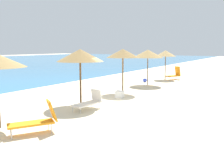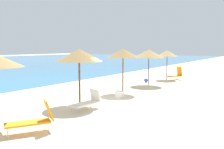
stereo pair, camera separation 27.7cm
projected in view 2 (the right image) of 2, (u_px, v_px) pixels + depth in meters
The scene contains 10 objects.
ground_plane at pixel (104, 103), 13.34m from camera, with size 160.00×160.00×0.00m, color beige.
beach_umbrella_2 at pixel (79, 55), 12.51m from camera, with size 2.41×2.41×2.93m.
beach_umbrella_3 at pixel (123, 53), 15.92m from camera, with size 2.17×2.17×2.92m.
beach_umbrella_4 at pixel (149, 54), 19.35m from camera, with size 2.44×2.44×2.84m.
beach_umbrella_5 at pixel (167, 53), 22.79m from camera, with size 1.92×1.92×2.74m.
lounge_chair_0 at pixel (88, 102), 11.87m from camera, with size 1.61×0.75×0.93m.
lounge_chair_1 at pixel (34, 119), 8.62m from camera, with size 1.71×1.34×1.14m.
lounge_chair_2 at pixel (176, 74), 22.86m from camera, with size 1.51×1.20×1.23m.
beach_ball at pixel (146, 80), 21.17m from camera, with size 0.35×0.35×0.35m, color blue.
cooler_box at pixel (119, 94), 14.66m from camera, with size 0.45×0.43×0.41m, color white.
Camera 2 is at (-10.62, -7.65, 3.01)m, focal length 39.08 mm.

